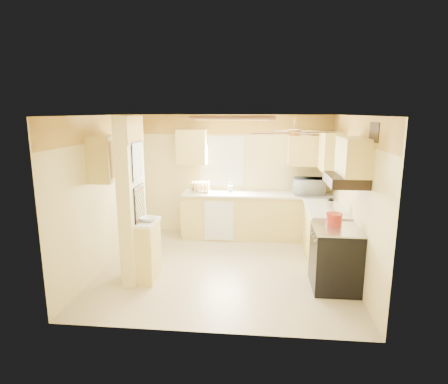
# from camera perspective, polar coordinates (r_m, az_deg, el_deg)

# --- Properties ---
(floor) EXTENTS (4.00, 4.00, 0.00)m
(floor) POSITION_cam_1_polar(r_m,az_deg,el_deg) (6.39, 0.17, -11.44)
(floor) COLOR tan
(floor) RESTS_ON ground
(ceiling) EXTENTS (4.00, 4.00, 0.00)m
(ceiling) POSITION_cam_1_polar(r_m,az_deg,el_deg) (5.86, 0.18, 11.61)
(ceiling) COLOR white
(ceiling) RESTS_ON wall_back
(wall_back) EXTENTS (4.00, 0.00, 4.00)m
(wall_back) POSITION_cam_1_polar(r_m,az_deg,el_deg) (7.86, 1.50, 2.56)
(wall_back) COLOR beige
(wall_back) RESTS_ON floor
(wall_front) EXTENTS (4.00, 0.00, 4.00)m
(wall_front) POSITION_cam_1_polar(r_m,az_deg,el_deg) (4.18, -2.33, -6.04)
(wall_front) COLOR beige
(wall_front) RESTS_ON floor
(wall_left) EXTENTS (0.00, 3.80, 3.80)m
(wall_left) POSITION_cam_1_polar(r_m,az_deg,el_deg) (6.50, -17.67, -0.02)
(wall_left) COLOR beige
(wall_left) RESTS_ON floor
(wall_right) EXTENTS (0.00, 3.80, 3.80)m
(wall_right) POSITION_cam_1_polar(r_m,az_deg,el_deg) (6.14, 19.09, -0.80)
(wall_right) COLOR beige
(wall_right) RESTS_ON floor
(wallpaper_border) EXTENTS (4.00, 0.02, 0.40)m
(wallpaper_border) POSITION_cam_1_polar(r_m,az_deg,el_deg) (7.73, 1.53, 10.24)
(wallpaper_border) COLOR #FFCA4B
(wallpaper_border) RESTS_ON wall_back
(partition_column) EXTENTS (0.20, 0.70, 2.50)m
(partition_column) POSITION_cam_1_polar(r_m,az_deg,el_deg) (5.76, -13.85, -1.30)
(partition_column) COLOR beige
(partition_column) RESTS_ON floor
(partition_ledge) EXTENTS (0.25, 0.55, 0.90)m
(partition_ledge) POSITION_cam_1_polar(r_m,az_deg,el_deg) (5.93, -11.43, -8.91)
(partition_ledge) COLOR #E0C769
(partition_ledge) RESTS_ON floor
(ledge_top) EXTENTS (0.28, 0.58, 0.04)m
(ledge_top) POSITION_cam_1_polar(r_m,az_deg,el_deg) (5.78, -11.62, -4.55)
(ledge_top) COLOR white
(ledge_top) RESTS_ON partition_ledge
(lower_cabinets_back) EXTENTS (3.00, 0.60, 0.90)m
(lower_cabinets_back) POSITION_cam_1_polar(r_m,az_deg,el_deg) (7.72, 5.02, -3.74)
(lower_cabinets_back) COLOR #E0C769
(lower_cabinets_back) RESTS_ON floor
(lower_cabinets_right) EXTENTS (0.60, 1.40, 0.90)m
(lower_cabinets_right) POSITION_cam_1_polar(r_m,az_deg,el_deg) (6.86, 15.04, -6.16)
(lower_cabinets_right) COLOR #E0C769
(lower_cabinets_right) RESTS_ON floor
(countertop_back) EXTENTS (3.04, 0.64, 0.04)m
(countertop_back) POSITION_cam_1_polar(r_m,az_deg,el_deg) (7.60, 5.08, -0.35)
(countertop_back) COLOR white
(countertop_back) RESTS_ON lower_cabinets_back
(countertop_right) EXTENTS (0.64, 1.44, 0.04)m
(countertop_right) POSITION_cam_1_polar(r_m,az_deg,el_deg) (6.73, 15.17, -2.36)
(countertop_right) COLOR white
(countertop_right) RESTS_ON lower_cabinets_right
(dishwasher_panel) EXTENTS (0.58, 0.02, 0.80)m
(dishwasher_panel) POSITION_cam_1_polar(r_m,az_deg,el_deg) (7.47, -0.79, -4.40)
(dishwasher_panel) COLOR white
(dishwasher_panel) RESTS_ON lower_cabinets_back
(window) EXTENTS (0.92, 0.02, 1.02)m
(window) POSITION_cam_1_polar(r_m,az_deg,el_deg) (7.82, -0.33, 4.75)
(window) COLOR white
(window) RESTS_ON wall_back
(upper_cab_back_left) EXTENTS (0.60, 0.35, 0.70)m
(upper_cab_back_left) POSITION_cam_1_polar(r_m,az_deg,el_deg) (7.72, -4.92, 6.84)
(upper_cab_back_left) COLOR #E0C769
(upper_cab_back_left) RESTS_ON wall_back
(upper_cab_back_right) EXTENTS (0.90, 0.35, 0.70)m
(upper_cab_back_right) POSITION_cam_1_polar(r_m,az_deg,el_deg) (7.65, 13.16, 6.53)
(upper_cab_back_right) COLOR #E0C769
(upper_cab_back_right) RESTS_ON wall_back
(upper_cab_right) EXTENTS (0.35, 1.00, 0.70)m
(upper_cab_right) POSITION_cam_1_polar(r_m,az_deg,el_deg) (7.22, 15.81, 6.08)
(upper_cab_right) COLOR #E0C769
(upper_cab_right) RESTS_ON wall_right
(upper_cab_left_wall) EXTENTS (0.35, 0.75, 0.70)m
(upper_cab_left_wall) POSITION_cam_1_polar(r_m,az_deg,el_deg) (6.11, -17.43, 4.96)
(upper_cab_left_wall) COLOR #E0C769
(upper_cab_left_wall) RESTS_ON wall_left
(upper_cab_over_stove) EXTENTS (0.35, 0.76, 0.52)m
(upper_cab_over_stove) POSITION_cam_1_polar(r_m,az_deg,el_deg) (5.46, 19.11, 5.13)
(upper_cab_over_stove) COLOR #E0C769
(upper_cab_over_stove) RESTS_ON wall_right
(stove) EXTENTS (0.68, 0.77, 0.92)m
(stove) POSITION_cam_1_polar(r_m,az_deg,el_deg) (5.78, 16.56, -9.60)
(stove) COLOR black
(stove) RESTS_ON floor
(range_hood) EXTENTS (0.50, 0.76, 0.14)m
(range_hood) POSITION_cam_1_polar(r_m,az_deg,el_deg) (5.49, 18.01, 1.75)
(range_hood) COLOR black
(range_hood) RESTS_ON upper_cab_over_stove
(poster_menu) EXTENTS (0.02, 0.42, 0.57)m
(poster_menu) POSITION_cam_1_polar(r_m,az_deg,el_deg) (5.62, -13.08, 4.63)
(poster_menu) COLOR black
(poster_menu) RESTS_ON partition_column
(poster_nashville) EXTENTS (0.02, 0.42, 0.57)m
(poster_nashville) POSITION_cam_1_polar(r_m,az_deg,el_deg) (5.74, -12.78, -1.82)
(poster_nashville) COLOR black
(poster_nashville) RESTS_ON partition_column
(ceiling_light_panel) EXTENTS (1.35, 0.95, 0.06)m
(ceiling_light_panel) POSITION_cam_1_polar(r_m,az_deg,el_deg) (6.35, 1.54, 11.24)
(ceiling_light_panel) COLOR brown
(ceiling_light_panel) RESTS_ON ceiling
(ceiling_fan) EXTENTS (1.15, 1.15, 0.26)m
(ceiling_fan) POSITION_cam_1_polar(r_m,az_deg,el_deg) (5.15, 10.69, 8.96)
(ceiling_fan) COLOR gold
(ceiling_fan) RESTS_ON ceiling
(vent_grate) EXTENTS (0.02, 0.40, 0.25)m
(vent_grate) POSITION_cam_1_polar(r_m,az_deg,el_deg) (5.14, 21.97, 8.45)
(vent_grate) COLOR black
(vent_grate) RESTS_ON wall_right
(microwave) EXTENTS (0.62, 0.45, 0.33)m
(microwave) POSITION_cam_1_polar(r_m,az_deg,el_deg) (7.63, 12.81, 0.86)
(microwave) COLOR white
(microwave) RESTS_ON countertop_back
(bowl) EXTENTS (0.29, 0.29, 0.06)m
(bowl) POSITION_cam_1_polar(r_m,az_deg,el_deg) (5.76, -11.39, -4.06)
(bowl) COLOR white
(bowl) RESTS_ON ledge_top
(dutch_oven) EXTENTS (0.25, 0.25, 0.16)m
(dutch_oven) POSITION_cam_1_polar(r_m,az_deg,el_deg) (5.80, 16.44, -3.92)
(dutch_oven) COLOR #A9281C
(dutch_oven) RESTS_ON stove
(kettle) EXTENTS (0.14, 0.14, 0.21)m
(kettle) POSITION_cam_1_polar(r_m,az_deg,el_deg) (6.42, 15.96, -1.99)
(kettle) COLOR silver
(kettle) RESTS_ON countertop_right
(dish_rack) EXTENTS (0.39, 0.29, 0.22)m
(dish_rack) POSITION_cam_1_polar(r_m,az_deg,el_deg) (7.68, -3.64, 0.57)
(dish_rack) COLOR #DCBE7F
(dish_rack) RESTS_ON countertop_back
(utensil_crock) EXTENTS (0.10, 0.10, 0.20)m
(utensil_crock) POSITION_cam_1_polar(r_m,az_deg,el_deg) (7.69, 0.99, 0.52)
(utensil_crock) COLOR white
(utensil_crock) RESTS_ON countertop_back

